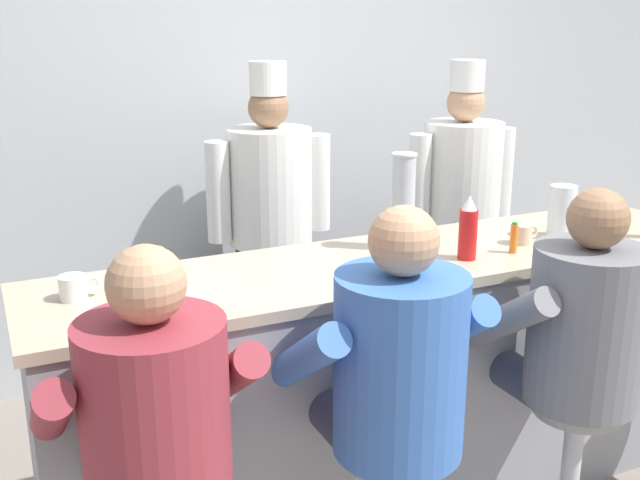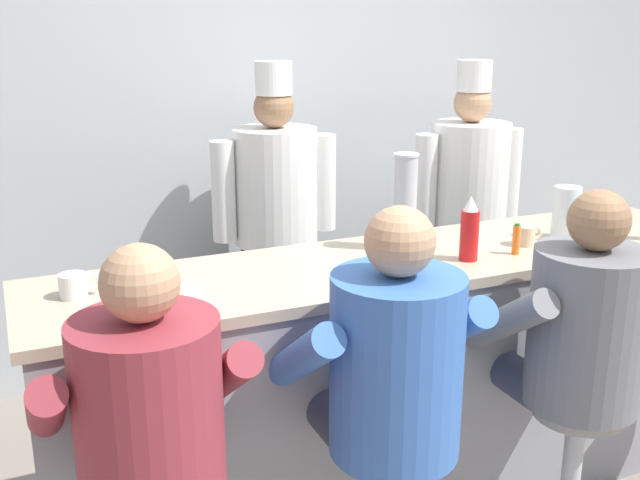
# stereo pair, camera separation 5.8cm
# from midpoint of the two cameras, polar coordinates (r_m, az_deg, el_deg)

# --- Properties ---
(wall_back) EXTENTS (10.00, 0.06, 2.70)m
(wall_back) POSITION_cam_midpoint_polar(r_m,az_deg,el_deg) (4.22, -3.98, 8.63)
(wall_back) COLOR #B2B7BC
(wall_back) RESTS_ON ground_plane
(diner_counter) EXTENTS (2.82, 0.64, 1.05)m
(diner_counter) POSITION_cam_midpoint_polar(r_m,az_deg,el_deg) (3.08, 6.52, -10.61)
(diner_counter) COLOR gray
(diner_counter) RESTS_ON ground_plane
(ketchup_bottle_red) EXTENTS (0.07, 0.07, 0.25)m
(ketchup_bottle_red) POSITION_cam_midpoint_polar(r_m,az_deg,el_deg) (2.86, 11.90, 0.71)
(ketchup_bottle_red) COLOR red
(ketchup_bottle_red) RESTS_ON diner_counter
(hot_sauce_bottle_orange) EXTENTS (0.03, 0.03, 0.12)m
(hot_sauce_bottle_orange) POSITION_cam_midpoint_polar(r_m,az_deg,el_deg) (2.99, 15.26, 0.05)
(hot_sauce_bottle_orange) COLOR orange
(hot_sauce_bottle_orange) RESTS_ON diner_counter
(water_pitcher_clear) EXTENTS (0.13, 0.11, 0.22)m
(water_pitcher_clear) POSITION_cam_midpoint_polar(r_m,az_deg,el_deg) (3.26, 18.73, 1.98)
(water_pitcher_clear) COLOR silver
(water_pitcher_clear) RESTS_ON diner_counter
(breakfast_plate) EXTENTS (0.24, 0.24, 0.05)m
(breakfast_plate) POSITION_cam_midpoint_polar(r_m,az_deg,el_deg) (2.47, -10.95, -4.25)
(breakfast_plate) COLOR white
(breakfast_plate) RESTS_ON diner_counter
(cereal_bowl) EXTENTS (0.15, 0.15, 0.05)m
(cereal_bowl) POSITION_cam_midpoint_polar(r_m,az_deg,el_deg) (2.78, 6.47, -1.50)
(cereal_bowl) COLOR #4C7FB7
(cereal_bowl) RESTS_ON diner_counter
(coffee_mug_white) EXTENTS (0.13, 0.09, 0.08)m
(coffee_mug_white) POSITION_cam_midpoint_polar(r_m,az_deg,el_deg) (2.57, -17.59, -3.32)
(coffee_mug_white) COLOR white
(coffee_mug_white) RESTS_ON diner_counter
(coffee_mug_tan) EXTENTS (0.12, 0.08, 0.08)m
(coffee_mug_tan) POSITION_cam_midpoint_polar(r_m,az_deg,el_deg) (3.13, 15.93, 0.34)
(coffee_mug_tan) COLOR beige
(coffee_mug_tan) RESTS_ON diner_counter
(cup_stack_steel) EXTENTS (0.10, 0.10, 0.38)m
(cup_stack_steel) POSITION_cam_midpoint_polar(r_m,az_deg,el_deg) (2.94, 7.05, 2.90)
(cup_stack_steel) COLOR #B7BABF
(cup_stack_steel) RESTS_ON diner_counter
(diner_seated_maroon) EXTENTS (0.59, 0.59, 1.40)m
(diner_seated_maroon) POSITION_cam_midpoint_polar(r_m,az_deg,el_deg) (2.11, -12.17, -13.76)
(diner_seated_maroon) COLOR #B2B5BA
(diner_seated_maroon) RESTS_ON ground_plane
(diner_seated_blue) EXTENTS (0.61, 0.60, 1.42)m
(diner_seated_blue) POSITION_cam_midpoint_polar(r_m,az_deg,el_deg) (2.34, 6.08, -10.06)
(diner_seated_blue) COLOR #B2B5BA
(diner_seated_blue) RESTS_ON ground_plane
(diner_seated_grey) EXTENTS (0.60, 0.59, 1.40)m
(diner_seated_grey) POSITION_cam_midpoint_polar(r_m,az_deg,el_deg) (2.75, 19.69, -6.93)
(diner_seated_grey) COLOR #B2B5BA
(diner_seated_grey) RESTS_ON ground_plane
(cook_in_whites_near) EXTENTS (0.67, 0.43, 1.73)m
(cook_in_whites_near) POSITION_cam_midpoint_polar(r_m,az_deg,el_deg) (3.90, -2.96, 1.98)
(cook_in_whites_near) COLOR #232328
(cook_in_whites_near) RESTS_ON ground_plane
(cook_in_whites_far) EXTENTS (0.67, 0.43, 1.72)m
(cook_in_whites_far) POSITION_cam_midpoint_polar(r_m,az_deg,el_deg) (4.24, 11.54, 2.78)
(cook_in_whites_far) COLOR #232328
(cook_in_whites_far) RESTS_ON ground_plane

